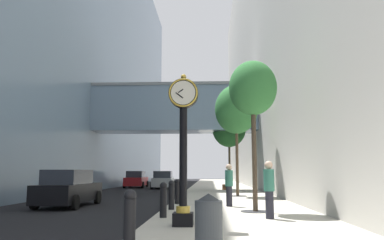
{
  "coord_description": "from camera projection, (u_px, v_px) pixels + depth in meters",
  "views": [
    {
      "loc": [
        1.89,
        -4.36,
        1.59
      ],
      "look_at": [
        0.87,
        17.19,
        4.57
      ],
      "focal_mm": 35.23,
      "sensor_mm": 36.0,
      "label": 1
    }
  ],
  "objects": [
    {
      "name": "street_tree_mid_far",
      "position": [
        229.0,
        128.0,
        32.33
      ],
      "size": [
        2.92,
        2.92,
        6.91
      ],
      "color": "#333335",
      "rests_on": "sidewalk_right"
    },
    {
      "name": "ground_plane",
      "position": [
        187.0,
        191.0,
        30.9
      ],
      "size": [
        110.0,
        110.0,
        0.0
      ],
      "primitive_type": "plane",
      "color": "black",
      "rests_on": "ground"
    },
    {
      "name": "building_block_left",
      "position": [
        63.0,
        26.0,
        36.56
      ],
      "size": [
        22.97,
        80.0,
        31.41
      ],
      "color": "#758EA8",
      "rests_on": "ground"
    },
    {
      "name": "bollard_third",
      "position": [
        163.0,
        199.0,
        12.13
      ],
      "size": [
        0.24,
        0.24,
        1.13
      ],
      "color": "black",
      "rests_on": "sidewalk_right"
    },
    {
      "name": "bollard_sixth",
      "position": [
        181.0,
        188.0,
        19.77
      ],
      "size": [
        0.24,
        0.24,
        1.13
      ],
      "color": "black",
      "rests_on": "sidewalk_right"
    },
    {
      "name": "car_black_near",
      "position": [
        69.0,
        189.0,
        17.48
      ],
      "size": [
        2.0,
        4.64,
        1.69
      ],
      "color": "black",
      "rests_on": "ground"
    },
    {
      "name": "car_silver_far",
      "position": [
        163.0,
        180.0,
        36.14
      ],
      "size": [
        2.2,
        4.58,
        1.67
      ],
      "color": "#B7BABF",
      "rests_on": "ground"
    },
    {
      "name": "trash_bin",
      "position": [
        209.0,
        221.0,
        7.03
      ],
      "size": [
        0.53,
        0.53,
        1.05
      ],
      "color": "#383D42",
      "rests_on": "sidewalk_right"
    },
    {
      "name": "bollard_nearest",
      "position": [
        130.0,
        218.0,
        7.03
      ],
      "size": [
        0.24,
        0.24,
        1.13
      ],
      "color": "black",
      "rests_on": "sidewalk_right"
    },
    {
      "name": "pedestrian_by_clock",
      "position": [
        269.0,
        188.0,
        11.86
      ],
      "size": [
        0.43,
        0.43,
        1.8
      ],
      "color": "#23232D",
      "rests_on": "sidewalk_right"
    },
    {
      "name": "sidewalk_right",
      "position": [
        221.0,
        189.0,
        33.75
      ],
      "size": [
        5.8,
        80.0,
        0.14
      ],
      "primitive_type": "cube",
      "color": "beige",
      "rests_on": "ground"
    },
    {
      "name": "street_clock",
      "position": [
        183.0,
        141.0,
        10.52
      ],
      "size": [
        0.84,
        0.55,
        4.23
      ],
      "color": "black",
      "rests_on": "sidewalk_right"
    },
    {
      "name": "building_block_right",
      "position": [
        298.0,
        31.0,
        35.4
      ],
      "size": [
        9.0,
        80.0,
        29.41
      ],
      "color": "#B7B2A8",
      "rests_on": "ground"
    },
    {
      "name": "bollard_fifth",
      "position": [
        177.0,
        191.0,
        17.22
      ],
      "size": [
        0.24,
        0.24,
        1.13
      ],
      "color": "black",
      "rests_on": "sidewalk_right"
    },
    {
      "name": "street_tree_near",
      "position": [
        253.0,
        90.0,
        14.46
      ],
      "size": [
        1.84,
        1.84,
        5.71
      ],
      "color": "#333335",
      "rests_on": "sidewalk_right"
    },
    {
      "name": "bollard_fourth",
      "position": [
        171.0,
        194.0,
        14.67
      ],
      "size": [
        0.24,
        0.24,
        1.13
      ],
      "color": "black",
      "rests_on": "sidewalk_right"
    },
    {
      "name": "car_red_mid",
      "position": [
        136.0,
        180.0,
        38.45
      ],
      "size": [
        2.09,
        4.59,
        1.68
      ],
      "color": "#AD191E",
      "rests_on": "ground"
    },
    {
      "name": "street_tree_mid_near",
      "position": [
        236.0,
        110.0,
        23.45
      ],
      "size": [
        2.66,
        2.66,
        6.86
      ],
      "color": "#333335",
      "rests_on": "sidewalk_right"
    },
    {
      "name": "pedestrian_walking",
      "position": [
        229.0,
        184.0,
        16.08
      ],
      "size": [
        0.52,
        0.47,
        1.79
      ],
      "color": "#23232D",
      "rests_on": "sidewalk_right"
    }
  ]
}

